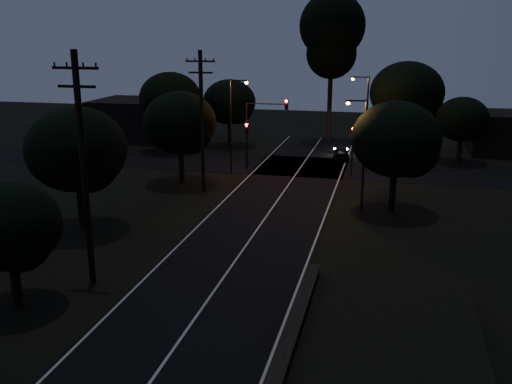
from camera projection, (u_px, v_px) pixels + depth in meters
The scene contains 20 objects.
road_surface at pixel (278, 199), 41.39m from camera, with size 60.00×70.00×0.03m.
utility_pole_mid at pixel (84, 167), 26.06m from camera, with size 2.20×0.30×11.00m.
utility_pole_far at pixel (202, 120), 42.06m from camera, with size 2.20×0.30×10.50m.
tree_left_b at pixel (11, 229), 24.13m from camera, with size 4.46×4.46×5.66m.
tree_left_c at pixel (79, 152), 33.68m from camera, with size 5.98×5.98×7.56m.
tree_left_d at pixel (182, 125), 44.54m from camera, with size 5.77×5.77×7.32m.
tree_far_nw at pixel (231, 103), 59.70m from camera, with size 5.54×5.54×7.02m.
tree_far_w at pixel (172, 100), 56.87m from camera, with size 6.24×6.24×7.96m.
tree_far_ne at pixel (409, 95), 55.33m from camera, with size 7.17×7.17×9.07m.
tree_far_e at pixel (464, 121), 52.00m from camera, with size 4.79×4.79×6.08m.
tree_right_a at pixel (399, 142), 37.12m from camera, with size 5.87×5.87×7.46m.
tall_pine at pixel (332, 35), 60.47m from camera, with size 6.99×6.99×15.88m.
building_left at pixel (141, 119), 64.78m from camera, with size 10.00×8.00×4.40m, color black.
signal_left at pixel (247, 137), 49.96m from camera, with size 0.28×0.35×4.10m.
signal_right at pixel (353, 142), 47.93m from camera, with size 0.28×0.35×4.10m.
signal_mast at pixel (266, 121), 49.18m from camera, with size 3.70×0.35×6.25m.
streetlight_a at pixel (233, 120), 47.76m from camera, with size 1.66×0.26×8.00m.
streetlight_b at pixel (365, 114), 51.05m from camera, with size 1.66×0.26×8.00m.
streetlight_c at pixel (362, 147), 37.89m from camera, with size 1.46×0.26×7.50m.
car at pixel (341, 153), 54.47m from camera, with size 1.45×3.60×1.23m, color black.
Camera 1 is at (7.51, -7.91, 11.69)m, focal length 40.00 mm.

